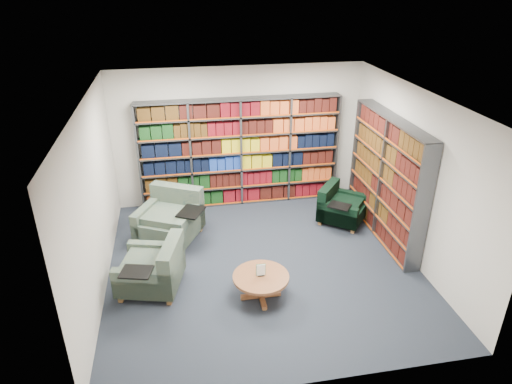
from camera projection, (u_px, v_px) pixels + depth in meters
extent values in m
cube|color=black|center=(262.00, 264.00, 7.62)|extent=(5.00, 5.00, 0.01)
cube|color=white|center=(264.00, 98.00, 6.39)|extent=(5.00, 5.00, 0.01)
cube|color=beige|center=(239.00, 136.00, 9.22)|extent=(5.00, 0.01, 2.80)
cube|color=beige|center=(309.00, 289.00, 4.79)|extent=(5.00, 0.01, 2.80)
cube|color=beige|center=(93.00, 202.00, 6.60)|extent=(0.01, 5.00, 2.80)
cube|color=beige|center=(414.00, 176.00, 7.41)|extent=(0.01, 5.00, 2.80)
cube|color=#47494F|center=(240.00, 153.00, 9.20)|extent=(4.00, 0.28, 2.20)
cube|color=silver|center=(239.00, 151.00, 9.32)|extent=(4.00, 0.02, 2.20)
cube|color=#D84C0A|center=(241.00, 155.00, 9.09)|extent=(4.00, 0.01, 2.20)
cube|color=#C54A1D|center=(241.00, 194.00, 9.61)|extent=(3.88, 0.21, 0.29)
cube|color=#3B240B|center=(241.00, 178.00, 9.45)|extent=(3.88, 0.21, 0.29)
cube|color=black|center=(241.00, 161.00, 9.29)|extent=(3.88, 0.21, 0.29)
cube|color=black|center=(240.00, 144.00, 9.13)|extent=(3.88, 0.21, 0.29)
cube|color=black|center=(240.00, 127.00, 8.97)|extent=(3.88, 0.21, 0.29)
cube|color=#3B240B|center=(240.00, 109.00, 8.81)|extent=(3.88, 0.21, 0.29)
cube|color=#47494F|center=(386.00, 179.00, 8.05)|extent=(0.28, 2.50, 2.20)
cube|color=silver|center=(393.00, 178.00, 8.07)|extent=(0.02, 2.50, 2.20)
cube|color=#D84C0A|center=(379.00, 180.00, 8.02)|extent=(0.02, 2.50, 2.20)
cube|color=#3B240B|center=(380.00, 224.00, 8.45)|extent=(0.21, 2.38, 0.29)
cube|color=black|center=(382.00, 207.00, 8.29)|extent=(0.21, 2.38, 0.29)
cube|color=#3B240B|center=(385.00, 189.00, 8.13)|extent=(0.21, 2.38, 0.29)
cube|color=#3B240B|center=(387.00, 170.00, 7.97)|extent=(0.21, 2.38, 0.29)
cube|color=#3B240B|center=(390.00, 150.00, 7.81)|extent=(0.21, 2.38, 0.29)
cube|color=black|center=(393.00, 130.00, 7.65)|extent=(0.21, 2.38, 0.29)
cube|color=#082431|center=(169.00, 225.00, 8.21)|extent=(1.33, 1.33, 0.35)
cube|color=#082431|center=(178.00, 205.00, 8.45)|extent=(0.98, 0.65, 0.79)
cube|color=#082431|center=(148.00, 217.00, 8.28)|extent=(0.59, 0.95, 0.53)
cube|color=#082431|center=(190.00, 224.00, 8.07)|extent=(0.59, 0.95, 0.53)
cube|color=black|center=(191.00, 212.00, 7.88)|extent=(0.55, 0.60, 0.03)
cube|color=brown|center=(139.00, 244.00, 8.07)|extent=(0.10, 0.10, 0.11)
cube|color=brown|center=(181.00, 251.00, 7.86)|extent=(0.10, 0.10, 0.11)
cube|color=brown|center=(161.00, 222.00, 8.77)|extent=(0.10, 0.10, 0.11)
cube|color=brown|center=(200.00, 228.00, 8.56)|extent=(0.10, 0.10, 0.11)
cube|color=black|center=(342.00, 211.00, 8.81)|extent=(1.11, 1.11, 0.28)
cube|color=black|center=(328.00, 199.00, 8.87)|extent=(0.63, 0.73, 0.63)
cube|color=black|center=(337.00, 215.00, 8.52)|extent=(0.69, 0.59, 0.42)
cube|color=black|center=(348.00, 201.00, 9.04)|extent=(0.69, 0.59, 0.42)
cube|color=black|center=(339.00, 206.00, 8.36)|extent=(0.49, 0.47, 0.02)
cube|color=brown|center=(353.00, 231.00, 8.50)|extent=(0.09, 0.09, 0.09)
cube|color=brown|center=(363.00, 216.00, 9.01)|extent=(0.09, 0.09, 0.09)
cube|color=brown|center=(320.00, 223.00, 8.77)|extent=(0.09, 0.09, 0.09)
cube|color=brown|center=(332.00, 209.00, 9.29)|extent=(0.09, 0.09, 0.09)
cube|color=#082431|center=(151.00, 274.00, 6.94)|extent=(1.08, 1.08, 0.32)
cube|color=#082431|center=(172.00, 264.00, 6.83)|extent=(0.42, 0.91, 0.71)
cube|color=#082431|center=(157.00, 255.00, 7.25)|extent=(0.89, 0.36, 0.47)
cube|color=#082431|center=(143.00, 285.00, 6.57)|extent=(0.89, 0.36, 0.47)
cube|color=black|center=(136.00, 272.00, 6.42)|extent=(0.50, 0.43, 0.02)
cube|color=brown|center=(136.00, 270.00, 7.39)|extent=(0.08, 0.08, 0.10)
cube|color=brown|center=(121.00, 299.00, 6.73)|extent=(0.08, 0.08, 0.10)
cube|color=brown|center=(181.00, 272.00, 7.34)|extent=(0.08, 0.08, 0.10)
cube|color=brown|center=(169.00, 301.00, 6.68)|extent=(0.08, 0.08, 0.10)
cylinder|color=brown|center=(261.00, 277.00, 6.68)|extent=(0.83, 0.83, 0.05)
cylinder|color=brown|center=(261.00, 287.00, 6.76)|extent=(0.11, 0.11, 0.33)
cube|color=brown|center=(261.00, 295.00, 6.82)|extent=(0.60, 0.07, 0.06)
cube|color=brown|center=(261.00, 295.00, 6.82)|extent=(0.07, 0.60, 0.06)
cube|color=black|center=(261.00, 275.00, 6.67)|extent=(0.09, 0.05, 0.01)
cube|color=white|center=(261.00, 270.00, 6.62)|extent=(0.13, 0.01, 0.18)
cube|color=#145926|center=(261.00, 270.00, 6.63)|extent=(0.14, 0.00, 0.20)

